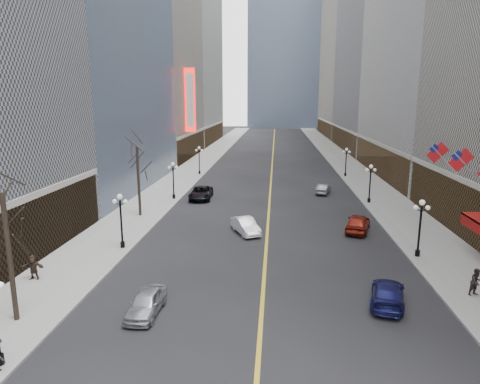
% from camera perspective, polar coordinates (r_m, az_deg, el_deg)
% --- Properties ---
extents(sidewalk_east, '(6.00, 230.00, 0.15)m').
position_cam_1_polar(sidewalk_east, '(74.74, 15.05, 2.52)').
color(sidewalk_east, gray).
rests_on(sidewalk_east, ground).
extents(sidewalk_west, '(6.00, 230.00, 0.15)m').
position_cam_1_polar(sidewalk_west, '(74.99, -6.53, 2.89)').
color(sidewalk_west, gray).
rests_on(sidewalk_west, ground).
extents(lane_line, '(0.25, 200.00, 0.02)m').
position_cam_1_polar(lane_line, '(83.44, 4.32, 3.83)').
color(lane_line, gold).
rests_on(lane_line, ground).
extents(bldg_east_c, '(26.60, 40.60, 48.80)m').
position_cam_1_polar(bldg_east_c, '(113.08, 20.77, 17.57)').
color(bldg_east_c, gray).
rests_on(bldg_east_c, ground).
extents(bldg_east_d, '(26.60, 46.60, 62.80)m').
position_cam_1_polar(bldg_east_d, '(155.54, 16.51, 18.75)').
color(bldg_east_d, '#B0A691').
rests_on(bldg_east_d, ground).
extents(bldg_west_c, '(26.60, 30.60, 50.80)m').
position_cam_1_polar(bldg_west_c, '(95.53, -14.76, 19.69)').
color(bldg_west_c, '#B0A691').
rests_on(bldg_west_c, ground).
extents(bldg_west_d, '(26.60, 38.60, 72.80)m').
position_cam_1_polar(bldg_west_d, '(129.55, -9.68, 22.73)').
color(bldg_west_d, silver).
rests_on(bldg_west_d, ground).
extents(streetlamp_east_1, '(1.26, 0.44, 4.52)m').
position_cam_1_polar(streetlamp_east_1, '(35.61, 22.91, -3.71)').
color(streetlamp_east_1, black).
rests_on(streetlamp_east_1, sidewalk_east).
extents(streetlamp_east_2, '(1.26, 0.44, 4.52)m').
position_cam_1_polar(streetlamp_east_2, '(52.57, 16.98, 1.61)').
color(streetlamp_east_2, black).
rests_on(streetlamp_east_2, sidewalk_east).
extents(streetlamp_east_3, '(1.26, 0.44, 4.52)m').
position_cam_1_polar(streetlamp_east_3, '(70.06, 13.96, 4.30)').
color(streetlamp_east_3, black).
rests_on(streetlamp_east_3, sidewalk_east).
extents(streetlamp_west_1, '(1.26, 0.44, 4.52)m').
position_cam_1_polar(streetlamp_west_1, '(36.04, -15.61, -3.00)').
color(streetlamp_west_1, black).
rests_on(streetlamp_west_1, sidewalk_west).
extents(streetlamp_west_2, '(1.26, 0.44, 4.52)m').
position_cam_1_polar(streetlamp_west_2, '(52.87, -8.90, 2.05)').
color(streetlamp_west_2, black).
rests_on(streetlamp_west_2, sidewalk_west).
extents(streetlamp_west_3, '(1.26, 0.44, 4.52)m').
position_cam_1_polar(streetlamp_west_3, '(70.28, -5.46, 4.63)').
color(streetlamp_west_3, black).
rests_on(streetlamp_west_3, sidewalk_west).
extents(flag_4, '(2.87, 0.12, 2.87)m').
position_cam_1_polar(flag_4, '(37.84, 27.61, 3.55)').
color(flag_4, '#B2B2B7').
rests_on(flag_4, ground).
extents(flag_5, '(2.87, 0.12, 2.87)m').
position_cam_1_polar(flag_5, '(42.45, 25.06, 4.58)').
color(flag_5, '#B2B2B7').
rests_on(flag_5, ground).
extents(awning_c, '(1.40, 4.00, 0.93)m').
position_cam_1_polar(awning_c, '(37.14, 29.27, -3.41)').
color(awning_c, maroon).
rests_on(awning_c, ground).
extents(theatre_marquee, '(2.00, 0.55, 12.00)m').
position_cam_1_polar(theatre_marquee, '(84.20, -6.66, 12.05)').
color(theatre_marquee, red).
rests_on(theatre_marquee, ground).
extents(tree_west_near, '(3.60, 3.60, 7.92)m').
position_cam_1_polar(tree_west_near, '(25.63, -28.92, -2.49)').
color(tree_west_near, '#2D231C').
rests_on(tree_west_near, sidewalk_west).
extents(tree_west_far, '(3.60, 3.60, 7.92)m').
position_cam_1_polar(tree_west_far, '(45.23, -13.51, 4.44)').
color(tree_west_far, '#2D231C').
rests_on(tree_west_far, sidewalk_west).
extents(car_nb_near, '(1.72, 4.07, 1.37)m').
position_cam_1_polar(car_nb_near, '(25.86, -12.40, -14.21)').
color(car_nb_near, '#ACAEB4').
rests_on(car_nb_near, ground).
extents(car_nb_mid, '(3.18, 4.56, 1.43)m').
position_cam_1_polar(car_nb_mid, '(39.49, 0.75, -4.52)').
color(car_nb_mid, white).
rests_on(car_nb_mid, ground).
extents(car_nb_far, '(2.80, 5.68, 1.55)m').
position_cam_1_polar(car_nb_far, '(53.21, -5.21, -0.12)').
color(car_nb_far, black).
rests_on(car_nb_far, ground).
extents(car_sb_near, '(3.02, 5.01, 1.36)m').
position_cam_1_polar(car_sb_near, '(27.87, 19.09, -12.63)').
color(car_sb_near, '#15164F').
rests_on(car_sb_near, ground).
extents(car_sb_mid, '(3.25, 5.21, 1.65)m').
position_cam_1_polar(car_sb_mid, '(41.49, 15.45, -3.98)').
color(car_sb_mid, maroon).
rests_on(car_sb_mid, ground).
extents(car_sb_far, '(2.32, 4.19, 1.31)m').
position_cam_1_polar(car_sb_far, '(57.05, 11.04, 0.41)').
color(car_sb_far, '#4E5255').
rests_on(car_sb_far, ground).
extents(ped_east_walk, '(0.96, 0.74, 1.75)m').
position_cam_1_polar(ped_east_walk, '(30.74, 29.00, -10.46)').
color(ped_east_walk, black).
rests_on(ped_east_walk, sidewalk_east).
extents(ped_west_far, '(1.60, 0.48, 1.72)m').
position_cam_1_polar(ped_west_far, '(32.47, -25.85, -8.99)').
color(ped_west_far, '#2F231A').
rests_on(ped_west_far, sidewalk_west).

